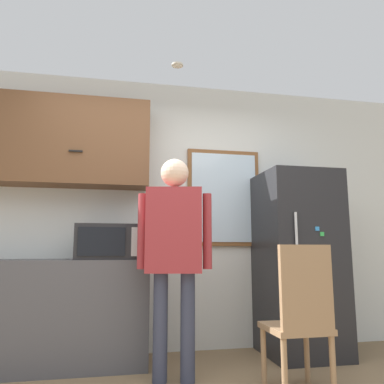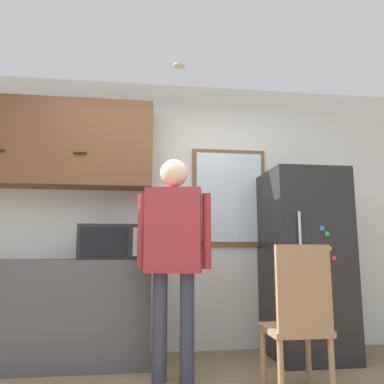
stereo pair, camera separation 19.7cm
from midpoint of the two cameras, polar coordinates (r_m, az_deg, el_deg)
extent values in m
cube|color=silver|center=(3.81, -6.11, -2.96)|extent=(6.00, 0.06, 2.70)
cube|color=#4C4C51|center=(3.59, -25.82, -16.35)|extent=(2.04, 0.59, 0.88)
cube|color=brown|center=(3.82, -23.77, 7.18)|extent=(2.04, 0.32, 0.83)
cube|color=black|center=(3.56, -18.84, 5.95)|extent=(0.12, 0.01, 0.01)
cube|color=#232326|center=(3.37, -14.28, -7.40)|extent=(0.54, 0.37, 0.30)
cube|color=black|center=(3.18, -15.34, -7.28)|extent=(0.38, 0.01, 0.23)
cube|color=#B2B2B2|center=(3.17, -10.33, -7.45)|extent=(0.08, 0.01, 0.24)
cylinder|color=#33384C|center=(3.00, -6.85, -19.70)|extent=(0.11, 0.11, 0.79)
cylinder|color=#33384C|center=(2.98, -2.67, -19.81)|extent=(0.11, 0.11, 0.79)
cube|color=maroon|center=(2.94, -4.59, -5.81)|extent=(0.46, 0.30, 0.65)
sphere|color=beige|center=(2.99, -4.48, 2.93)|extent=(0.22, 0.22, 0.22)
cylinder|color=maroon|center=(2.97, -9.52, -5.86)|extent=(0.07, 0.07, 0.58)
cylinder|color=maroon|center=(2.92, 0.41, -5.93)|extent=(0.07, 0.07, 0.58)
cube|color=#232326|center=(3.75, 14.39, -10.23)|extent=(0.69, 0.69, 1.71)
cylinder|color=silver|center=(3.34, 14.07, -8.10)|extent=(0.02, 0.02, 0.60)
cube|color=#338CDB|center=(3.45, 17.01, -5.36)|extent=(0.04, 0.01, 0.04)
cube|color=red|center=(3.49, 18.58, -9.50)|extent=(0.04, 0.01, 0.04)
cube|color=yellow|center=(3.47, 17.95, -8.21)|extent=(0.04, 0.01, 0.04)
cube|color=green|center=(3.47, 17.68, -6.12)|extent=(0.04, 0.01, 0.04)
cube|color=#997551|center=(2.85, 13.44, -19.55)|extent=(0.41, 0.41, 0.04)
cylinder|color=#997551|center=(3.12, 15.24, -22.68)|extent=(0.04, 0.04, 0.40)
cylinder|color=#997551|center=(2.99, 8.85, -23.50)|extent=(0.04, 0.04, 0.40)
cylinder|color=#997551|center=(2.83, 18.68, -24.03)|extent=(0.04, 0.04, 0.40)
cylinder|color=#997551|center=(2.68, 11.69, -25.17)|extent=(0.04, 0.04, 0.40)
cube|color=#997551|center=(2.65, 14.92, -13.81)|extent=(0.37, 0.04, 0.56)
cube|color=brown|center=(3.90, 3.41, -0.84)|extent=(0.77, 0.04, 1.00)
cube|color=silver|center=(3.88, 3.49, -0.79)|extent=(0.69, 0.01, 0.92)
cylinder|color=white|center=(3.71, -3.85, 18.77)|extent=(0.11, 0.11, 0.01)
camera|label=1|loc=(0.10, -91.85, 0.29)|focal=35.00mm
camera|label=2|loc=(0.10, 88.15, -0.29)|focal=35.00mm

